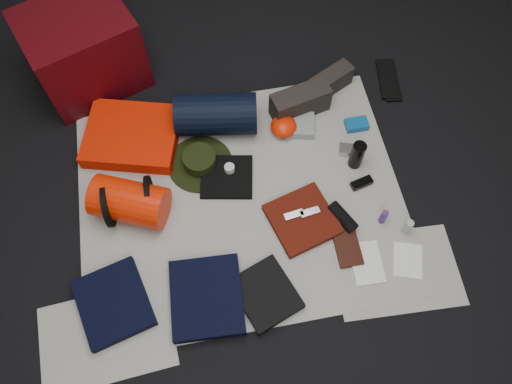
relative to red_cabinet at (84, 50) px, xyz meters
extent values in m
cube|color=black|center=(0.69, -0.92, -0.23)|extent=(4.50, 4.50, 0.02)
cube|color=beige|center=(0.69, -0.92, -0.22)|extent=(1.60, 1.30, 0.01)
cube|color=beige|center=(-0.01, -1.47, -0.22)|extent=(0.61, 0.44, 0.00)
cube|color=beige|center=(1.34, -1.42, -0.22)|extent=(0.60, 0.43, 0.00)
cube|color=#43040A|center=(0.00, 0.00, 0.00)|extent=(0.66, 0.61, 0.45)
cube|color=red|center=(0.18, -0.47, -0.18)|extent=(0.56, 0.50, 0.09)
cylinder|color=red|center=(0.15, -0.88, -0.12)|extent=(0.40, 0.33, 0.21)
cylinder|color=black|center=(0.05, -0.88, -0.11)|extent=(0.02, 0.22, 0.22)
cylinder|color=black|center=(0.25, -0.88, -0.11)|extent=(0.03, 0.22, 0.22)
cylinder|color=black|center=(0.64, -0.46, -0.11)|extent=(0.45, 0.28, 0.22)
cylinder|color=black|center=(0.51, -0.68, -0.21)|extent=(0.43, 0.43, 0.01)
cylinder|color=black|center=(0.51, -0.68, -0.17)|extent=(0.17, 0.17, 0.07)
cube|color=#292320|center=(1.09, -0.44, -0.14)|extent=(0.34, 0.19, 0.16)
cube|color=#292320|center=(1.29, -0.32, -0.16)|extent=(0.27, 0.20, 0.13)
cube|color=black|center=(1.64, -0.32, -0.22)|extent=(0.15, 0.29, 0.02)
cube|color=black|center=(1.64, -0.36, -0.22)|extent=(0.12, 0.25, 0.01)
cube|color=black|center=(0.03, -1.33, -0.19)|extent=(0.37, 0.40, 0.05)
cube|color=black|center=(0.45, -1.39, -0.19)|extent=(0.34, 0.38, 0.06)
cube|color=black|center=(0.71, -1.42, -0.20)|extent=(0.33, 0.35, 0.04)
cube|color=black|center=(0.63, -0.78, -0.21)|extent=(0.30, 0.29, 0.03)
cube|color=#4F1208|center=(0.96, -1.09, -0.20)|extent=(0.37, 0.37, 0.04)
ellipsoid|color=red|center=(0.98, -0.56, -0.17)|extent=(0.18, 0.18, 0.09)
cube|color=gray|center=(1.04, -0.55, -0.19)|extent=(0.23, 0.19, 0.05)
cylinder|color=black|center=(1.30, -0.82, -0.13)|extent=(0.08, 0.08, 0.17)
cylinder|color=black|center=(1.15, -1.12, -0.19)|extent=(0.13, 0.17, 0.06)
cube|color=#B3B3B8|center=(1.29, -0.75, -0.20)|extent=(0.11, 0.09, 0.04)
cube|color=#0E538B|center=(1.37, -0.60, -0.20)|extent=(0.12, 0.08, 0.04)
cylinder|color=#49216D|center=(1.34, -1.16, -0.17)|extent=(0.04, 0.04, 0.10)
cylinder|color=#A2A6A1|center=(1.44, -1.23, -0.17)|extent=(0.05, 0.05, 0.11)
cube|color=black|center=(1.14, -1.27, -0.21)|extent=(0.12, 0.18, 0.02)
cube|color=white|center=(1.21, -1.35, -0.21)|extent=(0.15, 0.22, 0.01)
cube|color=white|center=(1.40, -1.38, -0.22)|extent=(0.18, 0.21, 0.01)
cube|color=black|center=(1.30, -0.95, -0.20)|extent=(0.12, 0.07, 0.03)
cube|color=#B3B3B8|center=(0.01, -1.43, -0.21)|extent=(0.08, 0.08, 0.01)
cylinder|color=beige|center=(0.65, -0.75, -0.17)|extent=(0.05, 0.05, 0.04)
cube|color=#B3B3B8|center=(0.92, -1.07, -0.17)|extent=(0.10, 0.05, 0.01)
cube|color=#B3B3B8|center=(1.00, -1.07, -0.17)|extent=(0.10, 0.05, 0.01)
camera|label=1|loc=(0.56, -2.00, 2.03)|focal=35.00mm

